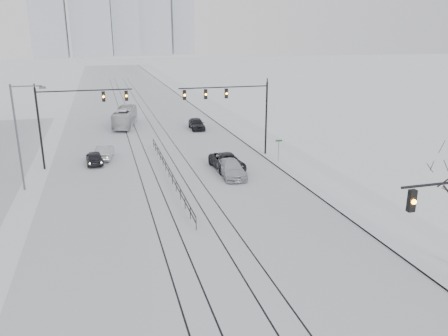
{
  "coord_description": "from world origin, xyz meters",
  "views": [
    {
      "loc": [
        -5.55,
        -8.7,
        12.81
      ],
      "look_at": [
        2.94,
        21.46,
        3.2
      ],
      "focal_mm": 35.0,
      "sensor_mm": 36.0,
      "label": 1
    }
  ],
  "objects_px": {
    "sedan_sb_outer": "(105,152)",
    "sedan_nb_front": "(227,162)",
    "sedan_nb_far": "(197,124)",
    "sedan_nb_right": "(231,169)",
    "box_truck": "(125,117)",
    "sedan_sb_inner": "(95,158)"
  },
  "relations": [
    {
      "from": "sedan_nb_right",
      "to": "sedan_nb_far",
      "type": "xyz_separation_m",
      "value": [
        1.4,
        21.64,
        0.04
      ]
    },
    {
      "from": "sedan_nb_front",
      "to": "sedan_nb_far",
      "type": "distance_m",
      "value": 19.6
    },
    {
      "from": "sedan_nb_right",
      "to": "box_truck",
      "type": "height_order",
      "value": "box_truck"
    },
    {
      "from": "box_truck",
      "to": "sedan_nb_far",
      "type": "bearing_deg",
      "value": 165.43
    },
    {
      "from": "sedan_nb_far",
      "to": "box_truck",
      "type": "relative_size",
      "value": 0.48
    },
    {
      "from": "sedan_nb_far",
      "to": "sedan_sb_outer",
      "type": "bearing_deg",
      "value": -134.29
    },
    {
      "from": "sedan_sb_inner",
      "to": "sedan_nb_far",
      "type": "height_order",
      "value": "sedan_nb_far"
    },
    {
      "from": "sedan_sb_outer",
      "to": "sedan_nb_front",
      "type": "height_order",
      "value": "sedan_nb_front"
    },
    {
      "from": "sedan_nb_front",
      "to": "box_truck",
      "type": "bearing_deg",
      "value": 106.38
    },
    {
      "from": "sedan_sb_outer",
      "to": "sedan_nb_front",
      "type": "distance_m",
      "value": 13.71
    },
    {
      "from": "sedan_nb_right",
      "to": "sedan_nb_far",
      "type": "relative_size",
      "value": 1.12
    },
    {
      "from": "sedan_sb_inner",
      "to": "sedan_nb_right",
      "type": "height_order",
      "value": "sedan_nb_right"
    },
    {
      "from": "sedan_sb_outer",
      "to": "sedan_nb_far",
      "type": "bearing_deg",
      "value": -127.81
    },
    {
      "from": "sedan_sb_inner",
      "to": "sedan_nb_right",
      "type": "distance_m",
      "value": 14.56
    },
    {
      "from": "sedan_sb_outer",
      "to": "sedan_nb_front",
      "type": "relative_size",
      "value": 0.8
    },
    {
      "from": "sedan_sb_inner",
      "to": "sedan_sb_outer",
      "type": "relative_size",
      "value": 0.91
    },
    {
      "from": "sedan_sb_inner",
      "to": "sedan_sb_outer",
      "type": "bearing_deg",
      "value": -123.03
    },
    {
      "from": "sedan_nb_right",
      "to": "sedan_sb_inner",
      "type": "bearing_deg",
      "value": 150.13
    },
    {
      "from": "sedan_nb_front",
      "to": "sedan_nb_right",
      "type": "bearing_deg",
      "value": -98.56
    },
    {
      "from": "sedan_nb_front",
      "to": "box_truck",
      "type": "xyz_separation_m",
      "value": [
        -8.35,
        24.32,
        0.57
      ]
    },
    {
      "from": "sedan_sb_outer",
      "to": "sedan_nb_far",
      "type": "distance_m",
      "value": 17.64
    },
    {
      "from": "box_truck",
      "to": "sedan_nb_right",
      "type": "bearing_deg",
      "value": 119.09
    }
  ]
}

